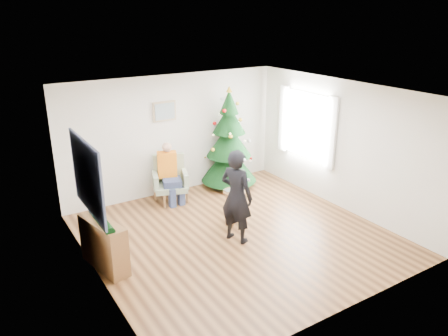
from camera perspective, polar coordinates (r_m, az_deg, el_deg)
floor at (r=8.00m, az=1.71°, el=-8.81°), size 5.00×5.00×0.00m
ceiling at (r=7.12m, az=1.92°, el=9.85°), size 5.00×5.00×0.00m
wall_back at (r=9.53m, az=-6.63°, el=4.32°), size 5.00×0.00×5.00m
wall_front at (r=5.73m, az=16.01°, el=-7.28°), size 5.00×0.00×5.00m
wall_left at (r=6.50m, az=-16.86°, el=-4.05°), size 0.00×5.00×5.00m
wall_right at (r=9.03m, az=15.10°, el=2.87°), size 0.00×5.00×5.00m
window_panel at (r=9.63m, az=10.77°, el=5.50°), size 0.04×1.30×1.40m
curtains at (r=9.61m, az=10.64°, el=5.48°), size 0.05×1.75×1.50m
christmas_tree at (r=9.88m, az=0.65°, el=3.42°), size 1.27×1.27×2.30m
stool at (r=8.30m, az=1.42°, el=-5.08°), size 0.44×0.44×0.66m
laptop at (r=8.16m, az=1.44°, el=-2.93°), size 0.37×0.24×0.03m
armchair at (r=9.33m, az=-7.01°, el=-2.18°), size 0.85×0.83×0.97m
seated_person at (r=9.17m, az=-7.08°, el=-0.59°), size 0.49×0.63×1.28m
standing_man at (r=7.50m, az=1.65°, el=-3.71°), size 0.61×0.72×1.68m
game_controller at (r=7.46m, az=2.94°, el=-1.52°), size 0.08×0.13×0.04m
console at (r=7.16m, az=-15.41°, el=-9.64°), size 0.50×1.04×0.80m
garland at (r=6.96m, az=-15.72°, el=-6.63°), size 0.14×0.90×0.14m
tapestry at (r=6.68m, az=-17.46°, el=-1.12°), size 0.03×1.50×1.15m
framed_picture at (r=9.29m, az=-7.78°, el=7.35°), size 0.52×0.05×0.42m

